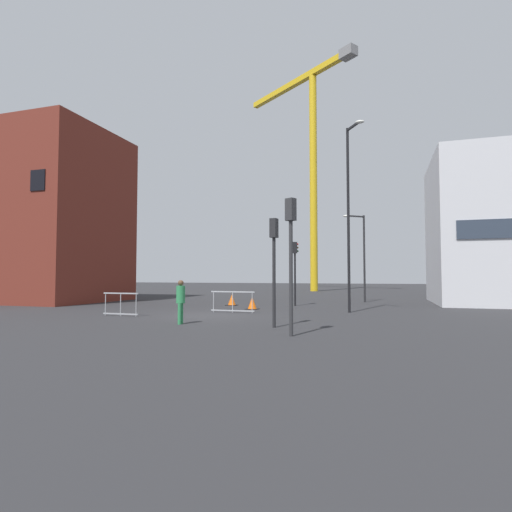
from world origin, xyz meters
TOP-DOWN VIEW (x-y plane):
  - ground at (0.00, 0.00)m, footprint 160.00×160.00m
  - brick_building at (-14.67, 6.14)m, footprint 7.47×8.39m
  - construction_crane at (-0.51, 31.38)m, footprint 15.46×11.81m
  - streetlamp_tall at (6.15, 3.42)m, footprint 0.97×1.23m
  - streetlamp_short at (6.30, 11.90)m, footprint 1.43×1.07m
  - traffic_light_median at (3.95, -3.38)m, footprint 0.29×0.39m
  - traffic_light_island at (4.99, -5.27)m, footprint 0.39×0.34m
  - traffic_light_near at (2.52, 7.21)m, footprint 0.39×0.30m
  - pedestrian_walking at (0.23, -3.45)m, footprint 0.34×0.34m
  - safety_barrier_left_run at (-3.91, -1.46)m, footprint 1.87×0.09m
  - safety_barrier_front at (0.44, 1.71)m, footprint 2.33×0.09m
  - traffic_cone_striped at (0.76, 3.97)m, footprint 0.68×0.68m
  - traffic_cone_by_barrier at (-1.36, 6.37)m, footprint 0.67×0.67m

SIDE VIEW (x-z plane):
  - ground at x=0.00m, z-range 0.00..0.00m
  - traffic_cone_by_barrier at x=-1.36m, z-range -0.02..0.65m
  - traffic_cone_striped at x=0.76m, z-range -0.02..0.66m
  - safety_barrier_left_run at x=-3.91m, z-range 0.02..1.10m
  - safety_barrier_front at x=0.44m, z-range 0.02..1.10m
  - pedestrian_walking at x=0.23m, z-range 0.14..1.83m
  - traffic_light_median at x=3.95m, z-range 0.68..4.63m
  - traffic_light_near at x=2.52m, z-range 0.68..4.64m
  - traffic_light_island at x=4.99m, z-range 0.72..5.01m
  - streetlamp_short at x=6.30m, z-range 0.61..6.75m
  - streetlamp_tall at x=6.15m, z-range 0.63..10.13m
  - brick_building at x=-14.67m, z-range 0.00..12.27m
  - construction_crane at x=-0.51m, z-range 4.16..31.47m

